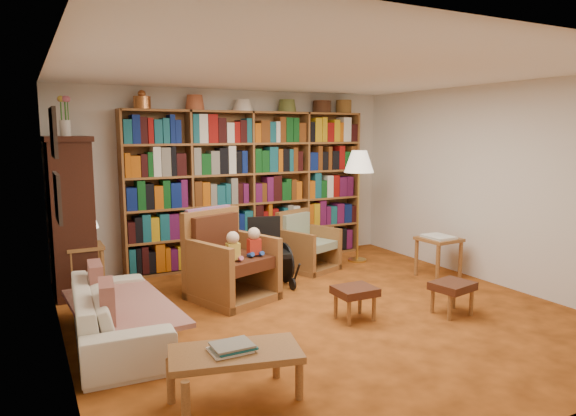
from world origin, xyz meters
TOP-DOWN VIEW (x-y plane):
  - floor at (0.00, 0.00)m, footprint 5.00×5.00m
  - ceiling at (0.00, 0.00)m, footprint 5.00×5.00m
  - wall_back at (0.00, 2.50)m, footprint 5.00×0.00m
  - wall_front at (0.00, -2.50)m, footprint 5.00×0.00m
  - wall_left at (-2.50, 0.00)m, footprint 0.00×5.00m
  - wall_right at (2.50, 0.00)m, footprint 0.00×5.00m
  - bookshelf at (0.20, 2.33)m, footprint 3.60×0.30m
  - curio_cabinet at (-2.25, 2.00)m, footprint 0.50×0.95m
  - framed_pictures at (-2.48, 0.30)m, footprint 0.03×0.52m
  - sofa at (-2.05, 0.22)m, footprint 1.87×0.82m
  - sofa_throw at (-2.00, 0.22)m, footprint 0.93×1.59m
  - cushion_left at (-2.18, 0.57)m, footprint 0.14×0.39m
  - cushion_right at (-2.18, -0.13)m, footprint 0.16×0.39m
  - side_table_lamp at (-2.15, 1.74)m, footprint 0.40×0.40m
  - table_lamp at (-2.15, 1.74)m, footprint 0.34×0.34m
  - armchair_leather at (-0.68, 0.97)m, footprint 1.08×1.08m
  - armchair_sage at (0.75, 1.66)m, footprint 0.88×0.88m
  - wheelchair at (-0.06, 1.19)m, footprint 0.49×0.68m
  - floor_lamp at (1.62, 1.65)m, footprint 0.44×0.44m
  - side_table_papers at (2.07, 0.45)m, footprint 0.49×0.49m
  - footstool_a at (0.19, -0.33)m, footprint 0.41×0.35m
  - footstool_b at (1.19, -0.67)m, footprint 0.47×0.42m
  - coffee_table at (-1.49, -1.26)m, footprint 1.01×0.67m

SIDE VIEW (x-z plane):
  - floor at x=0.00m, z-range 0.00..0.00m
  - sofa at x=-2.05m, z-range 0.00..0.53m
  - footstool_a at x=0.19m, z-range 0.11..0.45m
  - footstool_b at x=1.19m, z-range 0.11..0.46m
  - sofa_throw at x=-2.00m, z-range 0.28..0.32m
  - armchair_sage at x=0.75m, z-range -0.10..0.71m
  - coffee_table at x=-1.49m, z-range 0.11..0.55m
  - wheelchair at x=-0.06m, z-range -0.04..0.81m
  - armchair_leather at x=-0.68m, z-range -0.10..0.93m
  - side_table_papers at x=2.07m, z-range 0.16..0.72m
  - cushion_left at x=-2.18m, z-range 0.26..0.64m
  - cushion_right at x=-2.18m, z-range 0.26..0.64m
  - side_table_lamp at x=-2.15m, z-range 0.14..0.76m
  - table_lamp at x=-2.15m, z-range 0.70..1.15m
  - curio_cabinet at x=-2.25m, z-range -0.25..2.15m
  - bookshelf at x=0.20m, z-range -0.04..2.38m
  - wall_back at x=0.00m, z-range -1.25..3.75m
  - wall_front at x=0.00m, z-range -1.25..3.75m
  - wall_left at x=-2.50m, z-range -1.25..3.75m
  - wall_right at x=2.50m, z-range -1.25..3.75m
  - floor_lamp at x=1.62m, z-range 0.59..2.24m
  - framed_pictures at x=-2.48m, z-range 1.14..2.11m
  - ceiling at x=0.00m, z-range 2.50..2.50m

